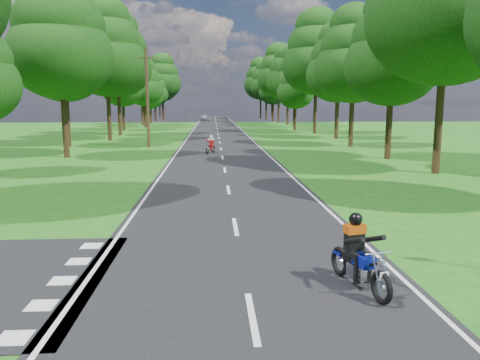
{
  "coord_description": "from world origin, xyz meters",
  "views": [
    {
      "loc": [
        -0.65,
        -11.53,
        3.67
      ],
      "look_at": [
        0.26,
        4.0,
        1.1
      ],
      "focal_mm": 35.0,
      "sensor_mm": 36.0,
      "label": 1
    }
  ],
  "objects": [
    {
      "name": "main_road",
      "position": [
        0.0,
        50.0,
        0.01
      ],
      "size": [
        7.0,
        140.0,
        0.02
      ],
      "primitive_type": "cube",
      "color": "black",
      "rests_on": "ground"
    },
    {
      "name": "distant_car",
      "position": [
        -2.2,
        86.84,
        0.65
      ],
      "size": [
        2.49,
        3.97,
        1.26
      ],
      "primitive_type": "imported",
      "rotation": [
        0.0,
        0.0,
        -0.29
      ],
      "color": "#B8BBC0",
      "rests_on": "main_road"
    },
    {
      "name": "treeline",
      "position": [
        1.43,
        60.06,
        8.25
      ],
      "size": [
        40.0,
        115.35,
        14.78
      ],
      "color": "black",
      "rests_on": "ground"
    },
    {
      "name": "ground",
      "position": [
        0.0,
        0.0,
        0.0
      ],
      "size": [
        160.0,
        160.0,
        0.0
      ],
      "primitive_type": "plane",
      "color": "#1D5413",
      "rests_on": "ground"
    },
    {
      "name": "telegraph_pole",
      "position": [
        -6.0,
        28.0,
        4.07
      ],
      "size": [
        1.2,
        0.26,
        8.0
      ],
      "color": "#382616",
      "rests_on": "ground"
    },
    {
      "name": "rider_near_blue",
      "position": [
        2.22,
        -2.84,
        0.77
      ],
      "size": [
        1.03,
        1.9,
        1.51
      ],
      "primitive_type": null,
      "rotation": [
        0.0,
        0.0,
        0.25
      ],
      "color": "#0C168C",
      "rests_on": "main_road"
    },
    {
      "name": "road_markings",
      "position": [
        -0.14,
        48.13,
        0.02
      ],
      "size": [
        7.4,
        140.0,
        0.01
      ],
      "color": "silver",
      "rests_on": "main_road"
    },
    {
      "name": "rider_far_red",
      "position": [
        -0.82,
        22.7,
        0.68
      ],
      "size": [
        1.01,
        1.67,
        1.32
      ],
      "primitive_type": null,
      "rotation": [
        0.0,
        0.0,
        -0.33
      ],
      "color": "maroon",
      "rests_on": "main_road"
    }
  ]
}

